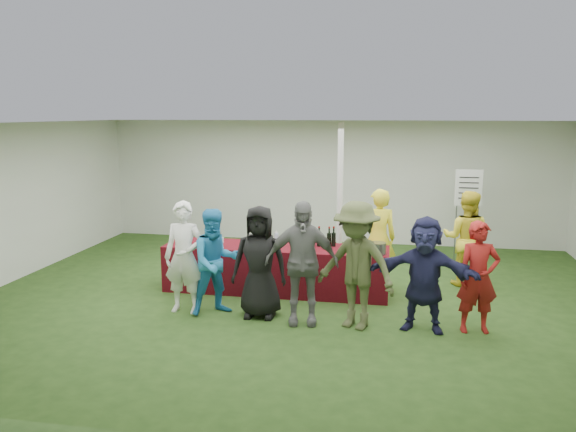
% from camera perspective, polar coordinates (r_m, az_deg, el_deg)
% --- Properties ---
extents(ground, '(60.00, 60.00, 0.00)m').
position_cam_1_polar(ground, '(8.90, 1.17, -8.30)').
color(ground, '#284719').
rests_on(ground, ground).
extents(tent, '(10.00, 10.00, 10.00)m').
position_cam_1_polar(tent, '(9.67, 5.29, 1.42)').
color(tent, white).
rests_on(tent, ground).
extents(serving_table, '(3.60, 0.80, 0.75)m').
position_cam_1_polar(serving_table, '(9.11, -1.24, -5.38)').
color(serving_table, '#5B0C11').
rests_on(serving_table, ground).
extents(wine_bottles, '(0.69, 0.11, 0.32)m').
position_cam_1_polar(wine_bottles, '(9.02, 2.81, -2.30)').
color(wine_bottles, black).
rests_on(wine_bottles, serving_table).
extents(wine_glasses, '(2.79, 0.16, 0.16)m').
position_cam_1_polar(wine_glasses, '(8.85, -4.43, -2.62)').
color(wine_glasses, silver).
rests_on(wine_glasses, serving_table).
extents(water_bottle, '(0.07, 0.07, 0.23)m').
position_cam_1_polar(water_bottle, '(9.07, -1.19, -2.33)').
color(water_bottle, silver).
rests_on(water_bottle, serving_table).
extents(bar_towel, '(0.25, 0.18, 0.03)m').
position_cam_1_polar(bar_towel, '(8.89, 8.35, -3.30)').
color(bar_towel, white).
rests_on(bar_towel, serving_table).
extents(dump_bucket, '(0.24, 0.24, 0.18)m').
position_cam_1_polar(dump_bucket, '(8.60, 9.11, -3.26)').
color(dump_bucket, slate).
rests_on(dump_bucket, serving_table).
extents(wine_list_sign, '(0.50, 0.03, 1.80)m').
position_cam_1_polar(wine_list_sign, '(11.26, 17.84, 2.06)').
color(wine_list_sign, slate).
rests_on(wine_list_sign, ground).
extents(staff_pourer, '(0.68, 0.53, 1.66)m').
position_cam_1_polar(staff_pourer, '(9.32, 9.13, -2.27)').
color(staff_pourer, yellow).
rests_on(staff_pourer, ground).
extents(staff_back, '(0.90, 0.77, 1.60)m').
position_cam_1_polar(staff_back, '(9.80, 17.64, -2.19)').
color(staff_back, yellow).
rests_on(staff_back, ground).
extents(customer_0, '(0.60, 0.41, 1.63)m').
position_cam_1_polar(customer_0, '(8.21, -10.49, -4.15)').
color(customer_0, white).
rests_on(customer_0, ground).
extents(customer_1, '(0.94, 0.90, 1.53)m').
position_cam_1_polar(customer_1, '(8.09, -7.32, -4.64)').
color(customer_1, '#2684C2').
rests_on(customer_1, ground).
extents(customer_2, '(0.79, 0.53, 1.59)m').
position_cam_1_polar(customer_2, '(7.91, -2.90, -4.67)').
color(customer_2, black).
rests_on(customer_2, ground).
extents(customer_3, '(1.05, 0.55, 1.71)m').
position_cam_1_polar(customer_3, '(7.64, 1.39, -4.77)').
color(customer_3, slate).
rests_on(customer_3, ground).
extents(customer_4, '(1.28, 1.03, 1.73)m').
position_cam_1_polar(customer_4, '(7.53, 6.95, -5.01)').
color(customer_4, '#464E2A').
rests_on(customer_4, ground).
extents(customer_5, '(1.48, 0.65, 1.54)m').
position_cam_1_polar(customer_5, '(7.63, 13.69, -5.76)').
color(customer_5, '#1E2045').
rests_on(customer_5, ground).
extents(customer_6, '(0.59, 0.44, 1.49)m').
position_cam_1_polar(customer_6, '(7.77, 18.76, -5.92)').
color(customer_6, maroon).
rests_on(customer_6, ground).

